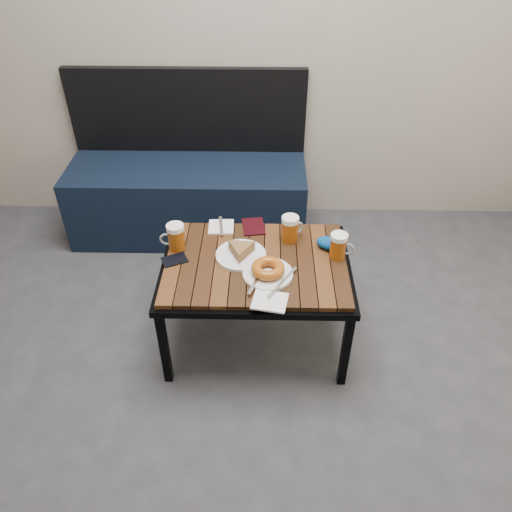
{
  "coord_description": "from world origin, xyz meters",
  "views": [
    {
      "loc": [
        0.17,
        -0.87,
        1.85
      ],
      "look_at": [
        0.13,
        0.84,
        0.5
      ],
      "focal_mm": 35.0,
      "sensor_mm": 36.0,
      "label": 1
    }
  ],
  "objects_px": {
    "beer_mug_centre": "(290,229)",
    "passport_navy": "(175,260)",
    "beer_mug_left": "(176,237)",
    "plate_bagel": "(268,271)",
    "beer_mug_right": "(339,246)",
    "cafe_table": "(256,269)",
    "knit_pouch": "(329,243)",
    "bench": "(189,191)",
    "passport_burgundy": "(253,227)",
    "plate_pie": "(241,252)"
  },
  "relations": [
    {
      "from": "plate_pie",
      "to": "passport_burgundy",
      "type": "bearing_deg",
      "value": 77.62
    },
    {
      "from": "beer_mug_left",
      "to": "plate_bagel",
      "type": "bearing_deg",
      "value": 154.01
    },
    {
      "from": "passport_navy",
      "to": "bench",
      "type": "bearing_deg",
      "value": 158.42
    },
    {
      "from": "cafe_table",
      "to": "passport_navy",
      "type": "bearing_deg",
      "value": -179.68
    },
    {
      "from": "beer_mug_left",
      "to": "knit_pouch",
      "type": "bearing_deg",
      "value": 179.01
    },
    {
      "from": "cafe_table",
      "to": "knit_pouch",
      "type": "xyz_separation_m",
      "value": [
        0.33,
        0.1,
        0.07
      ]
    },
    {
      "from": "beer_mug_right",
      "to": "knit_pouch",
      "type": "xyz_separation_m",
      "value": [
        -0.03,
        0.06,
        -0.03
      ]
    },
    {
      "from": "beer_mug_centre",
      "to": "passport_navy",
      "type": "xyz_separation_m",
      "value": [
        -0.51,
        -0.16,
        -0.06
      ]
    },
    {
      "from": "beer_mug_centre",
      "to": "passport_navy",
      "type": "bearing_deg",
      "value": 163.27
    },
    {
      "from": "knit_pouch",
      "to": "cafe_table",
      "type": "bearing_deg",
      "value": -162.84
    },
    {
      "from": "knit_pouch",
      "to": "beer_mug_left",
      "type": "bearing_deg",
      "value": -178.67
    },
    {
      "from": "cafe_table",
      "to": "passport_burgundy",
      "type": "relative_size",
      "value": 5.93
    },
    {
      "from": "passport_burgundy",
      "to": "passport_navy",
      "type": "bearing_deg",
      "value": -150.19
    },
    {
      "from": "cafe_table",
      "to": "passport_burgundy",
      "type": "height_order",
      "value": "passport_burgundy"
    },
    {
      "from": "passport_burgundy",
      "to": "cafe_table",
      "type": "bearing_deg",
      "value": -93.75
    },
    {
      "from": "beer_mug_right",
      "to": "knit_pouch",
      "type": "bearing_deg",
      "value": 127.03
    },
    {
      "from": "bench",
      "to": "passport_burgundy",
      "type": "xyz_separation_m",
      "value": [
        0.41,
        -0.66,
        0.2
      ]
    },
    {
      "from": "beer_mug_right",
      "to": "passport_burgundy",
      "type": "xyz_separation_m",
      "value": [
        -0.38,
        0.22,
        -0.06
      ]
    },
    {
      "from": "beer_mug_left",
      "to": "passport_navy",
      "type": "distance_m",
      "value": 0.11
    },
    {
      "from": "bench",
      "to": "cafe_table",
      "type": "bearing_deg",
      "value": -64.98
    },
    {
      "from": "cafe_table",
      "to": "plate_pie",
      "type": "bearing_deg",
      "value": 156.16
    },
    {
      "from": "knit_pouch",
      "to": "passport_navy",
      "type": "bearing_deg",
      "value": -171.43
    },
    {
      "from": "beer_mug_left",
      "to": "plate_bagel",
      "type": "xyz_separation_m",
      "value": [
        0.41,
        -0.18,
        -0.04
      ]
    },
    {
      "from": "bench",
      "to": "passport_navy",
      "type": "height_order",
      "value": "bench"
    },
    {
      "from": "passport_burgundy",
      "to": "knit_pouch",
      "type": "xyz_separation_m",
      "value": [
        0.35,
        -0.16,
        0.02
      ]
    },
    {
      "from": "cafe_table",
      "to": "plate_bagel",
      "type": "distance_m",
      "value": 0.13
    },
    {
      "from": "cafe_table",
      "to": "passport_navy",
      "type": "relative_size",
      "value": 7.85
    },
    {
      "from": "cafe_table",
      "to": "beer_mug_centre",
      "type": "xyz_separation_m",
      "value": [
        0.15,
        0.16,
        0.11
      ]
    },
    {
      "from": "plate_bagel",
      "to": "plate_pie",
      "type": "bearing_deg",
      "value": 133.69
    },
    {
      "from": "plate_pie",
      "to": "beer_mug_left",
      "type": "bearing_deg",
      "value": 169.24
    },
    {
      "from": "cafe_table",
      "to": "plate_bagel",
      "type": "bearing_deg",
      "value": -61.41
    },
    {
      "from": "plate_pie",
      "to": "bench",
      "type": "bearing_deg",
      "value": 112.1
    },
    {
      "from": "beer_mug_left",
      "to": "beer_mug_right",
      "type": "xyz_separation_m",
      "value": [
        0.73,
        -0.05,
        -0.0
      ]
    },
    {
      "from": "passport_burgundy",
      "to": "bench",
      "type": "bearing_deg",
      "value": 114.36
    },
    {
      "from": "passport_burgundy",
      "to": "knit_pouch",
      "type": "relative_size",
      "value": 1.19
    },
    {
      "from": "bench",
      "to": "plate_bagel",
      "type": "relative_size",
      "value": 5.23
    },
    {
      "from": "plate_bagel",
      "to": "passport_burgundy",
      "type": "height_order",
      "value": "plate_bagel"
    },
    {
      "from": "beer_mug_left",
      "to": "knit_pouch",
      "type": "xyz_separation_m",
      "value": [
        0.69,
        0.02,
        -0.04
      ]
    },
    {
      "from": "beer_mug_centre",
      "to": "beer_mug_right",
      "type": "xyz_separation_m",
      "value": [
        0.21,
        -0.12,
        -0.0
      ]
    },
    {
      "from": "passport_navy",
      "to": "beer_mug_right",
      "type": "bearing_deg",
      "value": 67.34
    },
    {
      "from": "knit_pouch",
      "to": "bench",
      "type": "bearing_deg",
      "value": 132.93
    },
    {
      "from": "knit_pouch",
      "to": "plate_pie",
      "type": "bearing_deg",
      "value": -169.75
    },
    {
      "from": "beer_mug_centre",
      "to": "passport_burgundy",
      "type": "relative_size",
      "value": 0.89
    },
    {
      "from": "bench",
      "to": "knit_pouch",
      "type": "relative_size",
      "value": 11.77
    },
    {
      "from": "bench",
      "to": "plate_pie",
      "type": "height_order",
      "value": "bench"
    },
    {
      "from": "beer_mug_left",
      "to": "bench",
      "type": "bearing_deg",
      "value": -87.77
    },
    {
      "from": "beer_mug_right",
      "to": "plate_pie",
      "type": "xyz_separation_m",
      "value": [
        -0.43,
        -0.01,
        -0.04
      ]
    },
    {
      "from": "plate_pie",
      "to": "passport_navy",
      "type": "bearing_deg",
      "value": -173.73
    },
    {
      "from": "plate_pie",
      "to": "passport_burgundy",
      "type": "height_order",
      "value": "plate_pie"
    },
    {
      "from": "plate_bagel",
      "to": "passport_navy",
      "type": "relative_size",
      "value": 2.5
    }
  ]
}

